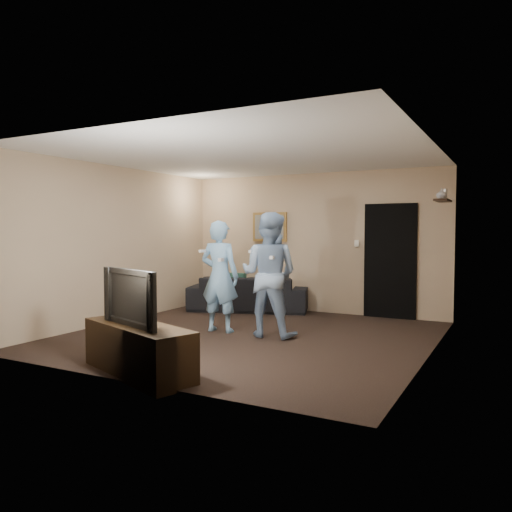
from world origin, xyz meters
The scene contains 19 objects.
ground centered at (0.00, 0.00, 0.00)m, with size 5.00×5.00×0.00m, color black.
ceiling centered at (0.00, 0.00, 2.60)m, with size 5.00×5.00×0.04m, color silver.
wall_back centered at (0.00, 2.50, 1.30)m, with size 5.00×0.04×2.60m, color tan.
wall_front centered at (0.00, -2.50, 1.30)m, with size 5.00×0.04×2.60m, color tan.
wall_left centered at (-2.50, 0.00, 1.30)m, with size 0.04×5.00×2.60m, color tan.
wall_right centered at (2.50, 0.00, 1.30)m, with size 0.04×5.00×2.60m, color tan.
sofa centered at (-1.12, 2.03, 0.33)m, with size 2.25×0.88×0.66m, color black.
throw_pillow centered at (-1.44, 2.03, 0.48)m, with size 0.45×0.14×0.45m, color #17473D.
painting_frame centered at (-0.90, 2.48, 1.60)m, with size 0.72×0.05×0.57m, color olive.
painting_canvas centered at (-0.90, 2.45, 1.60)m, with size 0.62×0.01×0.47m, color slate.
doorway centered at (1.45, 2.47, 1.00)m, with size 0.90×0.06×2.00m, color black.
light_switch centered at (0.85, 2.48, 1.30)m, with size 0.08×0.02×0.12m, color silver.
wall_shelf centered at (2.39, 1.80, 1.99)m, with size 0.20×0.60×0.03m, color black.
shelf_vase centered at (2.39, 1.66, 2.08)m, with size 0.15×0.15×0.16m, color #B5B5BA.
shelf_figurine centered at (2.39, 2.06, 2.09)m, with size 0.06×0.06×0.18m, color #BABABF.
tv_console centered at (-0.14, -2.22, 0.25)m, with size 1.55×0.50×0.56m, color black.
television centered at (-0.14, -2.22, 0.83)m, with size 1.04×0.14×0.60m, color black.
wii_player_left centered at (-0.55, 0.07, 0.84)m, with size 0.64×0.51×1.68m.
wii_player_right centered at (0.25, 0.14, 0.90)m, with size 0.91×0.73×1.79m.
Camera 1 is at (3.45, -6.29, 1.54)m, focal length 35.00 mm.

